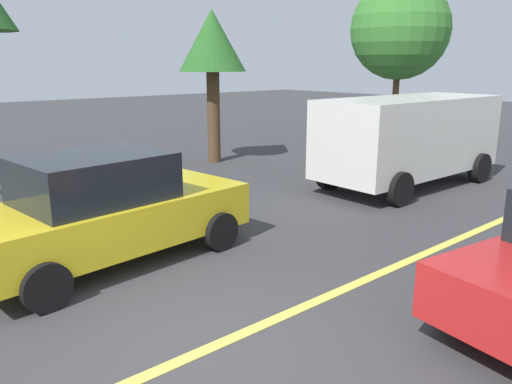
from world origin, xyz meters
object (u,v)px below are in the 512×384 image
object	(u,v)px
white_van	(409,136)
tree_right_verge	(400,30)
tree_centre_verge	(212,45)
car_yellow_far_lane	(106,209)

from	to	relation	value
white_van	tree_right_verge	world-z (taller)	tree_right_verge
tree_centre_verge	tree_right_verge	xyz separation A→B (m)	(7.33, -1.54, 0.65)
white_van	tree_centre_verge	bearing A→B (deg)	106.93
car_yellow_far_lane	tree_right_verge	distance (m)	14.45
white_van	car_yellow_far_lane	world-z (taller)	white_van
tree_centre_verge	tree_right_verge	size ratio (longest dim) A/B	0.76
car_yellow_far_lane	tree_centre_verge	bearing A→B (deg)	42.44
car_yellow_far_lane	tree_right_verge	bearing A→B (deg)	16.79
white_van	tree_centre_verge	size ratio (longest dim) A/B	1.15
car_yellow_far_lane	tree_right_verge	xyz separation A→B (m)	(13.45, 4.06, 3.34)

